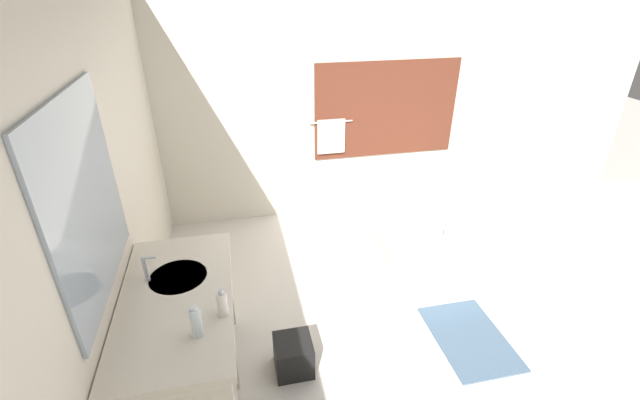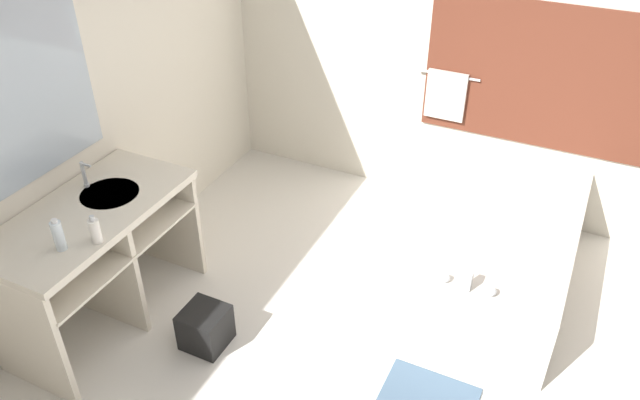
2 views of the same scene
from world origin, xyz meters
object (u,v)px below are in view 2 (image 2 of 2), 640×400
(bathtub, at_px, (491,246))
(soap_dispenser, at_px, (95,231))
(water_bottle_1, at_px, (58,235))
(waste_bin, at_px, (205,327))

(bathtub, distance_m, soap_dispenser, 2.68)
(bathtub, bearing_deg, water_bottle_1, -137.97)
(bathtub, bearing_deg, soap_dispenser, -138.15)
(water_bottle_1, xyz_separation_m, soap_dispenser, (0.14, 0.13, -0.02))
(waste_bin, bearing_deg, soap_dispenser, -145.79)
(soap_dispenser, relative_size, waste_bin, 0.66)
(bathtub, relative_size, waste_bin, 6.54)
(water_bottle_1, bearing_deg, soap_dispenser, 44.44)
(soap_dispenser, distance_m, waste_bin, 0.99)
(soap_dispenser, bearing_deg, bathtub, 41.85)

